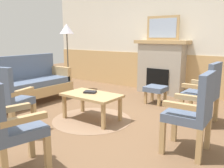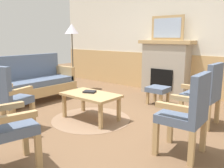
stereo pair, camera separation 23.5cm
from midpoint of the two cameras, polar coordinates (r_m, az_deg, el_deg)
The scene contains 14 objects.
ground_plane at distance 4.06m, azimuth -1.51°, elevation -8.40°, with size 14.00×14.00×0.00m, color brown.
wall_back at distance 6.02m, azimuth 15.18°, elevation 10.41°, with size 7.20×0.14×2.70m.
fireplace at distance 5.84m, azimuth 13.82°, elevation 3.97°, with size 1.30×0.44×1.28m.
framed_picture at distance 5.80m, azimuth 14.26°, elevation 12.89°, with size 0.80×0.04×0.56m.
couch at distance 5.27m, azimuth -17.43°, elevation 0.17°, with size 0.70×1.80×0.98m.
coffee_table at distance 3.95m, azimuth -3.43°, elevation -3.13°, with size 0.96×0.56×0.44m.
round_rug at distance 4.06m, azimuth -3.36°, elevation -8.35°, with size 1.32×1.32×0.01m, color #896B51.
book_on_table at distance 4.02m, azimuth -3.73°, elevation -1.86°, with size 0.20×0.15×0.03m, color black.
footstool at distance 4.97m, azimuth 12.31°, elevation -1.52°, with size 0.40×0.40×0.36m.
armchair_near_fireplace at distance 3.97m, azimuth 23.04°, elevation -1.68°, with size 0.49×0.49×0.98m.
armchair_by_window_left at distance 2.89m, azimuth 19.93°, elevation -6.10°, with size 0.50×0.50×0.98m.
armchair_front_left at distance 2.60m, azimuth -22.69°, elevation -8.25°, with size 0.57×0.57×0.98m.
armchair_front_center at distance 3.68m, azimuth -22.44°, elevation -2.62°, with size 0.58×0.58×0.98m.
floor_lamp_by_couch at distance 6.20m, azimuth -8.50°, elevation 11.98°, with size 0.36×0.36×1.68m.
Camera 2 is at (2.61, -2.80, 1.38)m, focal length 38.16 mm.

